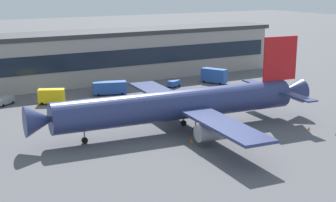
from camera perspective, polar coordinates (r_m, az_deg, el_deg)
ground_plane at (r=90.01m, az=-6.12°, el=-4.38°), size 600.00×600.00×0.00m
terminal_building at (r=136.21m, az=-14.89°, el=4.57°), size 147.19×14.75×14.28m
airliner at (r=93.23m, az=1.71°, el=-0.40°), size 58.07×49.63×17.05m
pushback_tractor at (r=119.51m, az=-18.62°, el=0.06°), size 5.37×5.03×1.75m
catering_truck at (r=137.85m, az=5.36°, el=3.02°), size 5.63×7.59×4.15m
baggage_tug at (r=132.33m, az=0.70°, el=2.09°), size 4.12×3.45×1.85m
stair_truck at (r=117.10m, az=-13.39°, el=0.61°), size 6.45×4.68×3.55m
fuel_truck at (r=124.16m, az=-6.76°, el=1.59°), size 8.85×5.07×3.35m
traffic_cone_0 at (r=87.46m, az=2.77°, el=-4.62°), size 0.56×0.56×0.69m
traffic_cone_1 at (r=98.35m, az=16.13°, el=-3.07°), size 0.54×0.54×0.67m
traffic_cone_2 at (r=96.33m, az=19.07°, el=-3.66°), size 0.51×0.51×0.63m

